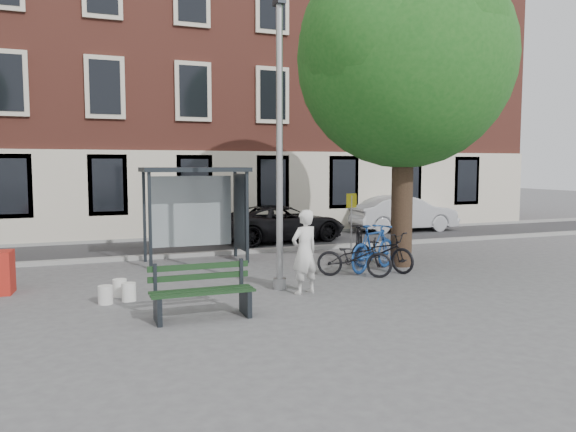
{
  "coord_description": "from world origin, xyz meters",
  "views": [
    {
      "loc": [
        -4.12,
        -11.24,
        2.68
      ],
      "look_at": [
        0.93,
        1.92,
        1.4
      ],
      "focal_mm": 35.0,
      "sensor_mm": 36.0,
      "label": 1
    }
  ],
  "objects_px": {
    "bike_b": "(373,247)",
    "lamppost": "(279,160)",
    "bike_d": "(359,243)",
    "car_silver": "(403,213)",
    "bus_shelter": "(208,193)",
    "bike_a": "(354,257)",
    "painter": "(304,252)",
    "bike_c": "(382,251)",
    "car_dark": "(282,223)",
    "notice_sign": "(351,211)",
    "bench": "(202,294)"
  },
  "relations": [
    {
      "from": "bike_b",
      "to": "lamppost",
      "type": "bearing_deg",
      "value": 82.12
    },
    {
      "from": "bike_d",
      "to": "car_silver",
      "type": "distance_m",
      "value": 7.73
    },
    {
      "from": "bus_shelter",
      "to": "bike_a",
      "type": "distance_m",
      "value": 4.66
    },
    {
      "from": "lamppost",
      "to": "car_silver",
      "type": "height_order",
      "value": "lamppost"
    },
    {
      "from": "lamppost",
      "to": "bike_b",
      "type": "height_order",
      "value": "lamppost"
    },
    {
      "from": "painter",
      "to": "bike_a",
      "type": "relative_size",
      "value": 0.98
    },
    {
      "from": "bike_c",
      "to": "car_dark",
      "type": "relative_size",
      "value": 0.41
    },
    {
      "from": "bike_a",
      "to": "bus_shelter",
      "type": "bearing_deg",
      "value": 70.89
    },
    {
      "from": "car_dark",
      "to": "lamppost",
      "type": "bearing_deg",
      "value": 152.25
    },
    {
      "from": "bike_b",
      "to": "bike_d",
      "type": "height_order",
      "value": "bike_b"
    },
    {
      "from": "painter",
      "to": "bike_b",
      "type": "distance_m",
      "value": 3.15
    },
    {
      "from": "painter",
      "to": "notice_sign",
      "type": "xyz_separation_m",
      "value": [
        3.21,
        4.09,
        0.44
      ]
    },
    {
      "from": "bike_c",
      "to": "notice_sign",
      "type": "height_order",
      "value": "notice_sign"
    },
    {
      "from": "notice_sign",
      "to": "painter",
      "type": "bearing_deg",
      "value": -125.85
    },
    {
      "from": "lamppost",
      "to": "bus_shelter",
      "type": "height_order",
      "value": "lamppost"
    },
    {
      "from": "bus_shelter",
      "to": "bike_b",
      "type": "relative_size",
      "value": 1.43
    },
    {
      "from": "car_silver",
      "to": "car_dark",
      "type": "bearing_deg",
      "value": 102.23
    },
    {
      "from": "lamppost",
      "to": "car_silver",
      "type": "distance_m",
      "value": 11.95
    },
    {
      "from": "lamppost",
      "to": "bus_shelter",
      "type": "distance_m",
      "value": 4.24
    },
    {
      "from": "painter",
      "to": "bench",
      "type": "relative_size",
      "value": 0.97
    },
    {
      "from": "notice_sign",
      "to": "bench",
      "type": "bearing_deg",
      "value": -135.07
    },
    {
      "from": "lamppost",
      "to": "bike_d",
      "type": "distance_m",
      "value": 4.68
    },
    {
      "from": "lamppost",
      "to": "bike_b",
      "type": "relative_size",
      "value": 3.06
    },
    {
      "from": "car_dark",
      "to": "notice_sign",
      "type": "bearing_deg",
      "value": -174.75
    },
    {
      "from": "bike_a",
      "to": "notice_sign",
      "type": "distance_m",
      "value": 3.31
    },
    {
      "from": "bench",
      "to": "lamppost",
      "type": "bearing_deg",
      "value": 39.38
    },
    {
      "from": "car_silver",
      "to": "notice_sign",
      "type": "distance_m",
      "value": 6.82
    },
    {
      "from": "bike_b",
      "to": "car_silver",
      "type": "relative_size",
      "value": 0.45
    },
    {
      "from": "bike_d",
      "to": "notice_sign",
      "type": "xyz_separation_m",
      "value": [
        0.29,
        1.01,
        0.81
      ]
    },
    {
      "from": "bench",
      "to": "car_silver",
      "type": "height_order",
      "value": "car_silver"
    },
    {
      "from": "bench",
      "to": "bike_b",
      "type": "bearing_deg",
      "value": 29.64
    },
    {
      "from": "bench",
      "to": "bike_a",
      "type": "height_order",
      "value": "bike_a"
    },
    {
      "from": "painter",
      "to": "bike_c",
      "type": "relative_size",
      "value": 0.92
    },
    {
      "from": "bus_shelter",
      "to": "notice_sign",
      "type": "height_order",
      "value": "bus_shelter"
    },
    {
      "from": "bus_shelter",
      "to": "bike_b",
      "type": "distance_m",
      "value": 4.82
    },
    {
      "from": "bike_b",
      "to": "bike_c",
      "type": "distance_m",
      "value": 0.24
    },
    {
      "from": "car_dark",
      "to": "car_silver",
      "type": "distance_m",
      "value": 5.75
    },
    {
      "from": "painter",
      "to": "notice_sign",
      "type": "bearing_deg",
      "value": -144.65
    },
    {
      "from": "bike_b",
      "to": "car_silver",
      "type": "height_order",
      "value": "car_silver"
    },
    {
      "from": "car_dark",
      "to": "car_silver",
      "type": "height_order",
      "value": "car_silver"
    },
    {
      "from": "bike_a",
      "to": "car_dark",
      "type": "relative_size",
      "value": 0.39
    },
    {
      "from": "car_silver",
      "to": "bike_b",
      "type": "bearing_deg",
      "value": 144.51
    },
    {
      "from": "bike_c",
      "to": "bike_d",
      "type": "distance_m",
      "value": 1.4
    },
    {
      "from": "bench",
      "to": "bike_a",
      "type": "relative_size",
      "value": 1.01
    },
    {
      "from": "notice_sign",
      "to": "car_silver",
      "type": "bearing_deg",
      "value": 46.87
    },
    {
      "from": "bus_shelter",
      "to": "bike_c",
      "type": "height_order",
      "value": "bus_shelter"
    },
    {
      "from": "bench",
      "to": "bike_d",
      "type": "relative_size",
      "value": 1.05
    },
    {
      "from": "car_silver",
      "to": "notice_sign",
      "type": "bearing_deg",
      "value": 136.38
    },
    {
      "from": "bike_c",
      "to": "car_dark",
      "type": "bearing_deg",
      "value": 69.98
    },
    {
      "from": "bench",
      "to": "bike_d",
      "type": "bearing_deg",
      "value": 38.41
    }
  ]
}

